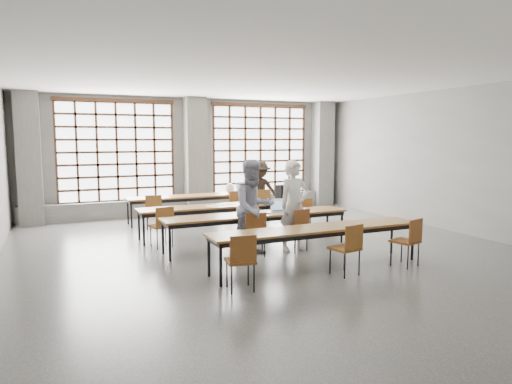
% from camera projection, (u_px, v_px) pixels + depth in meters
% --- Properties ---
extents(floor, '(11.00, 11.00, 0.00)m').
position_uv_depth(floor, '(271.00, 252.00, 9.21)').
color(floor, '#464644').
rests_on(floor, ground).
extents(ceiling, '(11.00, 11.00, 0.00)m').
position_uv_depth(ceiling, '(272.00, 75.00, 8.80)').
color(ceiling, silver).
rests_on(ceiling, floor).
extents(wall_back, '(10.00, 0.00, 10.00)m').
position_uv_depth(wall_back, '(193.00, 156.00, 13.99)').
color(wall_back, slate).
rests_on(wall_back, floor).
extents(wall_right, '(0.00, 11.00, 11.00)m').
position_uv_depth(wall_right, '(457.00, 161.00, 11.04)').
color(wall_right, slate).
rests_on(wall_right, floor).
extents(column_left, '(0.60, 0.55, 3.50)m').
position_uv_depth(column_left, '(29.00, 159.00, 11.90)').
color(column_left, '#565653').
rests_on(column_left, floor).
extents(column_mid, '(0.60, 0.55, 3.50)m').
position_uv_depth(column_mid, '(195.00, 156.00, 13.73)').
color(column_mid, '#565653').
rests_on(column_mid, floor).
extents(column_right, '(0.60, 0.55, 3.50)m').
position_uv_depth(column_right, '(322.00, 154.00, 15.56)').
color(column_right, '#565653').
rests_on(column_right, floor).
extents(window_left, '(3.32, 0.12, 3.00)m').
position_uv_depth(window_left, '(117.00, 152.00, 12.98)').
color(window_left, white).
rests_on(window_left, wall_back).
extents(window_right, '(3.32, 0.12, 3.00)m').
position_uv_depth(window_right, '(260.00, 150.00, 14.81)').
color(window_right, white).
rests_on(window_right, wall_back).
extents(sill_ledge, '(9.80, 0.35, 0.50)m').
position_uv_depth(sill_ledge, '(195.00, 205.00, 13.98)').
color(sill_ledge, '#565653').
rests_on(sill_ledge, floor).
extents(desk_row_a, '(4.00, 0.70, 0.73)m').
position_uv_depth(desk_row_a, '(200.00, 197.00, 12.64)').
color(desk_row_a, brown).
rests_on(desk_row_a, floor).
extents(desk_row_b, '(4.00, 0.70, 0.73)m').
position_uv_depth(desk_row_b, '(224.00, 208.00, 10.73)').
color(desk_row_b, brown).
rests_on(desk_row_b, floor).
extents(desk_row_c, '(4.00, 0.70, 0.73)m').
position_uv_depth(desk_row_c, '(257.00, 217.00, 9.50)').
color(desk_row_c, brown).
rests_on(desk_row_c, floor).
extents(desk_row_d, '(4.00, 0.70, 0.73)m').
position_uv_depth(desk_row_d, '(317.00, 231.00, 8.04)').
color(desk_row_d, brown).
rests_on(desk_row_d, floor).
extents(chair_back_left, '(0.50, 0.50, 0.88)m').
position_uv_depth(chair_back_left, '(154.00, 208.00, 11.51)').
color(chair_back_left, brown).
rests_on(chair_back_left, floor).
extents(chair_back_mid, '(0.45, 0.46, 0.88)m').
position_uv_depth(chair_back_mid, '(235.00, 203.00, 12.41)').
color(chair_back_mid, brown).
rests_on(chair_back_mid, floor).
extents(chair_back_right, '(0.44, 0.44, 0.88)m').
position_uv_depth(chair_back_right, '(262.00, 201.00, 12.74)').
color(chair_back_right, brown).
rests_on(chair_back_right, floor).
extents(chair_mid_left, '(0.49, 0.50, 0.88)m').
position_uv_depth(chair_mid_left, '(163.00, 223.00, 9.53)').
color(chair_mid_left, brown).
rests_on(chair_mid_left, floor).
extents(chair_mid_centre, '(0.50, 0.51, 0.88)m').
position_uv_depth(chair_mid_centre, '(249.00, 216.00, 10.33)').
color(chair_mid_centre, brown).
rests_on(chair_mid_centre, floor).
extents(chair_mid_right, '(0.50, 0.51, 0.88)m').
position_uv_depth(chair_mid_right, '(303.00, 212.00, 10.90)').
color(chair_mid_right, brown).
rests_on(chair_mid_right, floor).
extents(chair_front_left, '(0.53, 0.53, 0.88)m').
position_uv_depth(chair_front_left, '(255.00, 229.00, 8.82)').
color(chair_front_left, brown).
rests_on(chair_front_left, floor).
extents(chair_front_right, '(0.51, 0.51, 0.88)m').
position_uv_depth(chair_front_right, '(298.00, 226.00, 9.20)').
color(chair_front_right, brown).
rests_on(chair_front_right, floor).
extents(chair_near_left, '(0.48, 0.48, 0.88)m').
position_uv_depth(chair_near_left, '(241.00, 257.00, 6.79)').
color(chair_near_left, brown).
rests_on(chair_near_left, floor).
extents(chair_near_mid, '(0.49, 0.49, 0.88)m').
position_uv_depth(chair_near_mid, '(348.00, 244.00, 7.57)').
color(chair_near_mid, brown).
rests_on(chair_near_mid, floor).
extents(chair_near_right, '(0.52, 0.52, 0.88)m').
position_uv_depth(chair_near_right, '(409.00, 237.00, 8.11)').
color(chair_near_right, brown).
rests_on(chair_near_right, floor).
extents(student_male, '(0.71, 0.50, 1.85)m').
position_uv_depth(student_male, '(294.00, 206.00, 9.26)').
color(student_male, silver).
rests_on(student_male, floor).
extents(student_female, '(1.01, 0.84, 1.88)m').
position_uv_depth(student_female, '(254.00, 208.00, 8.90)').
color(student_female, '#18204A').
rests_on(student_female, floor).
extents(student_back, '(1.20, 0.89, 1.66)m').
position_uv_depth(student_back, '(260.00, 190.00, 12.82)').
color(student_back, black).
rests_on(student_back, floor).
extents(laptop_front, '(0.43, 0.39, 0.26)m').
position_uv_depth(laptop_front, '(279.00, 208.00, 9.82)').
color(laptop_front, '#A8A9AD').
rests_on(laptop_front, desk_row_c).
extents(laptop_back, '(0.43, 0.39, 0.26)m').
position_uv_depth(laptop_back, '(243.00, 190.00, 13.27)').
color(laptop_back, silver).
rests_on(laptop_back, desk_row_a).
extents(mouse, '(0.11, 0.09, 0.04)m').
position_uv_depth(mouse, '(298.00, 210.00, 9.86)').
color(mouse, silver).
rests_on(mouse, desk_row_c).
extents(green_box, '(0.27, 0.16, 0.09)m').
position_uv_depth(green_box, '(253.00, 211.00, 9.54)').
color(green_box, '#2A812D').
rests_on(green_box, desk_row_c).
extents(phone, '(0.14, 0.09, 0.01)m').
position_uv_depth(phone, '(267.00, 213.00, 9.48)').
color(phone, black).
rests_on(phone, desk_row_c).
extents(paper_sheet_b, '(0.31, 0.23, 0.00)m').
position_uv_depth(paper_sheet_b, '(212.00, 206.00, 10.56)').
color(paper_sheet_b, white).
rests_on(paper_sheet_b, desk_row_b).
extents(paper_sheet_c, '(0.34, 0.28, 0.00)m').
position_uv_depth(paper_sheet_c, '(228.00, 205.00, 10.76)').
color(paper_sheet_c, silver).
rests_on(paper_sheet_c, desk_row_b).
extents(backpack, '(0.36, 0.28, 0.40)m').
position_uv_depth(backpack, '(283.00, 193.00, 11.40)').
color(backpack, black).
rests_on(backpack, desk_row_b).
extents(plastic_bag, '(0.29, 0.25, 0.29)m').
position_uv_depth(plastic_bag, '(230.00, 188.00, 13.03)').
color(plastic_bag, white).
rests_on(plastic_bag, desk_row_a).
extents(red_pouch, '(0.21, 0.10, 0.06)m').
position_uv_depth(red_pouch, '(240.00, 258.00, 6.87)').
color(red_pouch, '#AD3015').
rests_on(red_pouch, chair_near_left).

